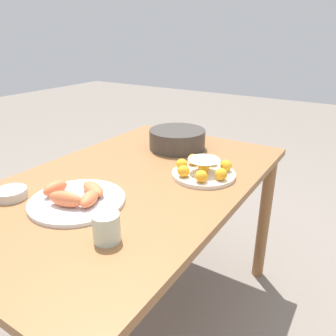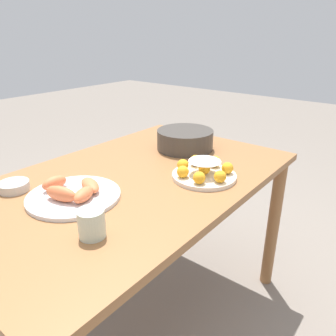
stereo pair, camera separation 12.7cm
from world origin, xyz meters
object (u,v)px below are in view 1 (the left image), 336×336
(dining_table, at_px, (133,202))
(cake_plate, at_px, (203,170))
(serving_bowl, at_px, (177,139))
(seafood_platter, at_px, (77,198))
(cup_near, at_px, (106,228))
(sauce_bowl, at_px, (11,193))

(dining_table, relative_size, cake_plate, 5.37)
(serving_bowl, height_order, seafood_platter, serving_bowl)
(cake_plate, xyz_separation_m, seafood_platter, (-0.42, 0.26, -0.01))
(cup_near, bearing_deg, cake_plate, -2.95)
(dining_table, xyz_separation_m, seafood_platter, (-0.25, 0.03, 0.12))
(dining_table, height_order, seafood_platter, seafood_platter)
(dining_table, xyz_separation_m, sauce_bowl, (-0.35, 0.25, 0.12))
(serving_bowl, bearing_deg, dining_table, -174.96)
(cake_plate, bearing_deg, serving_bowl, 47.94)
(sauce_bowl, height_order, seafood_platter, seafood_platter)
(seafood_platter, bearing_deg, sauce_bowl, 113.49)
(seafood_platter, height_order, cup_near, cup_near)
(serving_bowl, xyz_separation_m, seafood_platter, (-0.66, -0.00, -0.03))
(cake_plate, height_order, seafood_platter, cake_plate)
(cake_plate, distance_m, serving_bowl, 0.35)
(cake_plate, bearing_deg, dining_table, 127.15)
(dining_table, bearing_deg, sauce_bowl, 144.29)
(cup_near, bearing_deg, dining_table, 28.70)
(serving_bowl, bearing_deg, cup_near, -163.07)
(cake_plate, distance_m, sauce_bowl, 0.70)
(sauce_bowl, bearing_deg, dining_table, -35.71)
(serving_bowl, relative_size, cup_near, 3.31)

